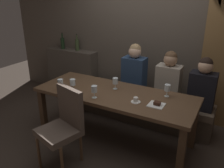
# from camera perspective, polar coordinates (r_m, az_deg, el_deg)

# --- Properties ---
(ground) EXTENTS (9.00, 9.00, 0.00)m
(ground) POSITION_cam_1_polar(r_m,az_deg,el_deg) (3.53, 0.55, -13.19)
(ground) COLOR #382D26
(back_wall_tiled) EXTENTS (6.00, 0.12, 3.00)m
(back_wall_tiled) POSITION_cam_1_polar(r_m,az_deg,el_deg) (4.06, 9.15, 13.98)
(back_wall_tiled) COLOR brown
(back_wall_tiled) RESTS_ON ground
(back_counter) EXTENTS (1.10, 0.28, 0.95)m
(back_counter) POSITION_cam_1_polar(r_m,az_deg,el_deg) (4.89, -9.63, 2.84)
(back_counter) COLOR #494138
(back_counter) RESTS_ON ground
(dining_table) EXTENTS (2.20, 0.84, 0.74)m
(dining_table) POSITION_cam_1_polar(r_m,az_deg,el_deg) (3.21, 0.59, -3.55)
(dining_table) COLOR #493422
(dining_table) RESTS_ON ground
(banquette_bench) EXTENTS (2.50, 0.44, 0.45)m
(banquette_bench) POSITION_cam_1_polar(r_m,az_deg,el_deg) (3.96, 5.43, -5.36)
(banquette_bench) COLOR #40352A
(banquette_bench) RESTS_ON ground
(chair_near_side) EXTENTS (0.54, 0.54, 0.98)m
(chair_near_side) POSITION_cam_1_polar(r_m,az_deg,el_deg) (2.88, -11.78, -9.26)
(chair_near_side) COLOR brown
(chair_near_side) RESTS_ON ground
(diner_redhead) EXTENTS (0.36, 0.24, 0.83)m
(diner_redhead) POSITION_cam_1_polar(r_m,az_deg,el_deg) (3.73, 5.49, 3.19)
(diner_redhead) COLOR navy
(diner_redhead) RESTS_ON banquette_bench
(diner_bearded) EXTENTS (0.36, 0.24, 0.78)m
(diner_bearded) POSITION_cam_1_polar(r_m,az_deg,el_deg) (3.60, 13.75, 1.47)
(diner_bearded) COLOR #9E9384
(diner_bearded) RESTS_ON banquette_bench
(diner_far_end) EXTENTS (0.36, 0.24, 0.76)m
(diner_far_end) POSITION_cam_1_polar(r_m,az_deg,el_deg) (3.49, 21.36, -0.24)
(diner_far_end) COLOR black
(diner_far_end) RESTS_ON banquette_bench
(wine_bottle_dark_red) EXTENTS (0.08, 0.08, 0.33)m
(wine_bottle_dark_red) POSITION_cam_1_polar(r_m,az_deg,el_deg) (4.86, -12.02, 9.84)
(wine_bottle_dark_red) COLOR black
(wine_bottle_dark_red) RESTS_ON back_counter
(wine_bottle_pale_label) EXTENTS (0.08, 0.08, 0.33)m
(wine_bottle_pale_label) POSITION_cam_1_polar(r_m,az_deg,el_deg) (4.67, -8.55, 9.61)
(wine_bottle_pale_label) COLOR #384728
(wine_bottle_pale_label) RESTS_ON back_counter
(wine_glass_far_right) EXTENTS (0.08, 0.08, 0.16)m
(wine_glass_far_right) POSITION_cam_1_polar(r_m,az_deg,el_deg) (3.25, -9.64, 0.36)
(wine_glass_far_right) COLOR silver
(wine_glass_far_right) RESTS_ON dining_table
(wine_glass_center_back) EXTENTS (0.08, 0.08, 0.16)m
(wine_glass_center_back) POSITION_cam_1_polar(r_m,az_deg,el_deg) (2.99, -4.38, -1.38)
(wine_glass_center_back) COLOR silver
(wine_glass_center_back) RESTS_ON dining_table
(wine_glass_far_left) EXTENTS (0.08, 0.08, 0.16)m
(wine_glass_far_left) POSITION_cam_1_polar(r_m,az_deg,el_deg) (3.25, 0.81, 0.69)
(wine_glass_far_left) COLOR silver
(wine_glass_far_left) RESTS_ON dining_table
(wine_glass_end_right) EXTENTS (0.08, 0.08, 0.16)m
(wine_glass_end_right) POSITION_cam_1_polar(r_m,az_deg,el_deg) (3.28, -12.55, 0.35)
(wine_glass_end_right) COLOR silver
(wine_glass_end_right) RESTS_ON dining_table
(wine_glass_end_left) EXTENTS (0.08, 0.08, 0.16)m
(wine_glass_end_left) POSITION_cam_1_polar(r_m,az_deg,el_deg) (3.10, 13.44, -0.98)
(wine_glass_end_left) COLOR silver
(wine_glass_end_left) RESTS_ON dining_table
(espresso_cup) EXTENTS (0.12, 0.12, 0.06)m
(espresso_cup) POSITION_cam_1_polar(r_m,az_deg,el_deg) (2.91, 5.84, -3.98)
(espresso_cup) COLOR white
(espresso_cup) RESTS_ON dining_table
(dessert_plate) EXTENTS (0.19, 0.19, 0.05)m
(dessert_plate) POSITION_cam_1_polar(r_m,az_deg,el_deg) (2.86, 10.90, -4.92)
(dessert_plate) COLOR white
(dessert_plate) RESTS_ON dining_table
(folded_napkin) EXTENTS (0.12, 0.11, 0.01)m
(folded_napkin) POSITION_cam_1_polar(r_m,az_deg,el_deg) (3.17, -9.02, -2.36)
(folded_napkin) COLOR silver
(folded_napkin) RESTS_ON dining_table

